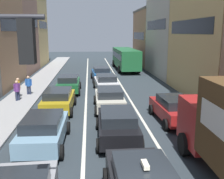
{
  "coord_description": "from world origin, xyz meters",
  "views": [
    {
      "loc": [
        -1.38,
        -4.6,
        5.12
      ],
      "look_at": [
        0.0,
        12.0,
        1.6
      ],
      "focal_mm": 43.39,
      "sensor_mm": 36.0,
      "label": 1
    }
  ],
  "objects_px": {
    "sedan_left_lane_third": "(59,100)",
    "pedestrian_mid_sidewalk": "(29,85)",
    "pedestrian_far_sidewalk": "(18,87)",
    "sedan_centre_lane_second": "(117,124)",
    "hatchback_centre_lane_third": "(109,98)",
    "pedestrian_near_kerb": "(17,90)",
    "bus_mid_queue_primary": "(125,57)",
    "sedan_left_lane_fourth": "(69,83)",
    "sedan_right_lane_behind_truck": "(174,108)",
    "sedan_centre_lane_fifth": "(101,73)",
    "coupe_centre_lane_fourth": "(106,82)",
    "wagon_left_lane_second": "(44,130)"
  },
  "relations": [
    {
      "from": "pedestrian_far_sidewalk",
      "to": "hatchback_centre_lane_third",
      "type": "bearing_deg",
      "value": -37.82
    },
    {
      "from": "sedan_right_lane_behind_truck",
      "to": "pedestrian_near_kerb",
      "type": "relative_size",
      "value": 2.63
    },
    {
      "from": "pedestrian_near_kerb",
      "to": "wagon_left_lane_second",
      "type": "bearing_deg",
      "value": 153.04
    },
    {
      "from": "sedan_centre_lane_fifth",
      "to": "sedan_right_lane_behind_truck",
      "type": "distance_m",
      "value": 14.58
    },
    {
      "from": "sedan_right_lane_behind_truck",
      "to": "bus_mid_queue_primary",
      "type": "height_order",
      "value": "bus_mid_queue_primary"
    },
    {
      "from": "hatchback_centre_lane_third",
      "to": "pedestrian_near_kerb",
      "type": "distance_m",
      "value": 7.17
    },
    {
      "from": "sedan_centre_lane_fifth",
      "to": "pedestrian_far_sidewalk",
      "type": "bearing_deg",
      "value": 134.99
    },
    {
      "from": "sedan_left_lane_third",
      "to": "pedestrian_mid_sidewalk",
      "type": "distance_m",
      "value": 5.53
    },
    {
      "from": "sedan_centre_lane_fifth",
      "to": "wagon_left_lane_second",
      "type": "bearing_deg",
      "value": 165.73
    },
    {
      "from": "coupe_centre_lane_fourth",
      "to": "sedan_centre_lane_fifth",
      "type": "distance_m",
      "value": 5.44
    },
    {
      "from": "sedan_centre_lane_second",
      "to": "pedestrian_far_sidewalk",
      "type": "xyz_separation_m",
      "value": [
        -6.89,
        8.94,
        0.15
      ]
    },
    {
      "from": "sedan_left_lane_third",
      "to": "bus_mid_queue_primary",
      "type": "relative_size",
      "value": 0.41
    },
    {
      "from": "pedestrian_far_sidewalk",
      "to": "sedan_left_lane_fourth",
      "type": "bearing_deg",
      "value": 18.08
    },
    {
      "from": "sedan_left_lane_fourth",
      "to": "pedestrian_near_kerb",
      "type": "xyz_separation_m",
      "value": [
        -3.57,
        -3.1,
        0.15
      ]
    },
    {
      "from": "pedestrian_far_sidewalk",
      "to": "bus_mid_queue_primary",
      "type": "bearing_deg",
      "value": 46.89
    },
    {
      "from": "sedan_right_lane_behind_truck",
      "to": "hatchback_centre_lane_third",
      "type": "bearing_deg",
      "value": 49.71
    },
    {
      "from": "coupe_centre_lane_fourth",
      "to": "sedan_centre_lane_fifth",
      "type": "bearing_deg",
      "value": -0.76
    },
    {
      "from": "sedan_left_lane_fourth",
      "to": "sedan_centre_lane_fifth",
      "type": "bearing_deg",
      "value": -28.65
    },
    {
      "from": "sedan_left_lane_fourth",
      "to": "bus_mid_queue_primary",
      "type": "relative_size",
      "value": 0.41
    },
    {
      "from": "bus_mid_queue_primary",
      "to": "pedestrian_mid_sidewalk",
      "type": "distance_m",
      "value": 18.01
    },
    {
      "from": "sedan_centre_lane_second",
      "to": "sedan_centre_lane_fifth",
      "type": "relative_size",
      "value": 0.99
    },
    {
      "from": "sedan_left_lane_fourth",
      "to": "pedestrian_far_sidewalk",
      "type": "distance_m",
      "value": 4.25
    },
    {
      "from": "sedan_left_lane_fourth",
      "to": "pedestrian_mid_sidewalk",
      "type": "height_order",
      "value": "pedestrian_mid_sidewalk"
    },
    {
      "from": "sedan_left_lane_third",
      "to": "pedestrian_near_kerb",
      "type": "height_order",
      "value": "pedestrian_near_kerb"
    },
    {
      "from": "sedan_right_lane_behind_truck",
      "to": "pedestrian_mid_sidewalk",
      "type": "distance_m",
      "value": 12.32
    },
    {
      "from": "sedan_left_lane_third",
      "to": "pedestrian_far_sidewalk",
      "type": "distance_m",
      "value": 5.18
    },
    {
      "from": "sedan_centre_lane_second",
      "to": "hatchback_centre_lane_third",
      "type": "bearing_deg",
      "value": 1.4
    },
    {
      "from": "sedan_centre_lane_second",
      "to": "hatchback_centre_lane_third",
      "type": "relative_size",
      "value": 1.01
    },
    {
      "from": "sedan_centre_lane_fifth",
      "to": "pedestrian_near_kerb",
      "type": "distance_m",
      "value": 10.98
    },
    {
      "from": "hatchback_centre_lane_third",
      "to": "sedan_right_lane_behind_truck",
      "type": "distance_m",
      "value": 4.52
    },
    {
      "from": "sedan_left_lane_fourth",
      "to": "bus_mid_queue_primary",
      "type": "distance_m",
      "value": 15.52
    },
    {
      "from": "sedan_centre_lane_second",
      "to": "sedan_right_lane_behind_truck",
      "type": "bearing_deg",
      "value": -54.13
    },
    {
      "from": "sedan_left_lane_third",
      "to": "pedestrian_mid_sidewalk",
      "type": "relative_size",
      "value": 2.62
    },
    {
      "from": "sedan_right_lane_behind_truck",
      "to": "pedestrian_far_sidewalk",
      "type": "distance_m",
      "value": 12.3
    },
    {
      "from": "sedan_left_lane_third",
      "to": "hatchback_centre_lane_third",
      "type": "bearing_deg",
      "value": -87.25
    },
    {
      "from": "wagon_left_lane_second",
      "to": "sedan_right_lane_behind_truck",
      "type": "distance_m",
      "value": 7.56
    },
    {
      "from": "sedan_left_lane_fourth",
      "to": "pedestrian_far_sidewalk",
      "type": "relative_size",
      "value": 2.59
    },
    {
      "from": "wagon_left_lane_second",
      "to": "pedestrian_near_kerb",
      "type": "distance_m",
      "value": 8.93
    },
    {
      "from": "wagon_left_lane_second",
      "to": "pedestrian_far_sidewalk",
      "type": "distance_m",
      "value": 10.06
    },
    {
      "from": "pedestrian_near_kerb",
      "to": "pedestrian_mid_sidewalk",
      "type": "distance_m",
      "value": 2.08
    },
    {
      "from": "sedan_left_lane_fourth",
      "to": "sedan_right_lane_behind_truck",
      "type": "xyz_separation_m",
      "value": [
        6.68,
        -8.46,
        0.0
      ]
    },
    {
      "from": "wagon_left_lane_second",
      "to": "sedan_centre_lane_fifth",
      "type": "xyz_separation_m",
      "value": [
        3.35,
        17.06,
        0.0
      ]
    },
    {
      "from": "sedan_centre_lane_fifth",
      "to": "bus_mid_queue_primary",
      "type": "distance_m",
      "value": 9.12
    },
    {
      "from": "coupe_centre_lane_fourth",
      "to": "pedestrian_far_sidewalk",
      "type": "bearing_deg",
      "value": 104.47
    },
    {
      "from": "sedan_left_lane_third",
      "to": "sedan_right_lane_behind_truck",
      "type": "xyz_separation_m",
      "value": [
        6.92,
        -2.71,
        0.0
      ]
    },
    {
      "from": "hatchback_centre_lane_third",
      "to": "sedan_centre_lane_fifth",
      "type": "xyz_separation_m",
      "value": [
        -0.06,
        11.34,
        0.0
      ]
    },
    {
      "from": "sedan_centre_lane_second",
      "to": "bus_mid_queue_primary",
      "type": "height_order",
      "value": "bus_mid_queue_primary"
    },
    {
      "from": "sedan_right_lane_behind_truck",
      "to": "pedestrian_mid_sidewalk",
      "type": "bearing_deg",
      "value": 50.82
    },
    {
      "from": "sedan_left_lane_third",
      "to": "pedestrian_far_sidewalk",
      "type": "relative_size",
      "value": 2.62
    },
    {
      "from": "sedan_right_lane_behind_truck",
      "to": "bus_mid_queue_primary",
      "type": "relative_size",
      "value": 0.41
    }
  ]
}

